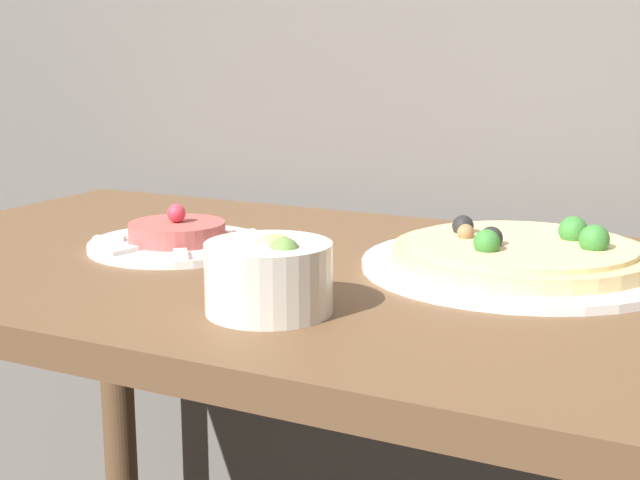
{
  "coord_description": "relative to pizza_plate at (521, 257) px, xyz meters",
  "views": [
    {
      "loc": [
        0.46,
        -0.58,
        1.02
      ],
      "look_at": [
        0.01,
        0.31,
        0.81
      ],
      "focal_mm": 50.0,
      "sensor_mm": 36.0,
      "label": 1
    }
  ],
  "objects": [
    {
      "name": "tartare_plate",
      "position": [
        -0.43,
        -0.09,
        -0.0
      ],
      "size": [
        0.23,
        0.23,
        0.06
      ],
      "color": "white",
      "rests_on": "dining_table"
    },
    {
      "name": "small_bowl",
      "position": [
        -0.18,
        -0.28,
        0.02
      ],
      "size": [
        0.13,
        0.13,
        0.08
      ],
      "color": "silver",
      "rests_on": "dining_table"
    },
    {
      "name": "dining_table",
      "position": [
        -0.21,
        -0.09,
        -0.13
      ],
      "size": [
        1.25,
        0.69,
        0.77
      ],
      "color": "brown",
      "rests_on": "ground_plane"
    },
    {
      "name": "pizza_plate",
      "position": [
        0.0,
        0.0,
        0.0
      ],
      "size": [
        0.37,
        0.37,
        0.06
      ],
      "color": "white",
      "rests_on": "dining_table"
    }
  ]
}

